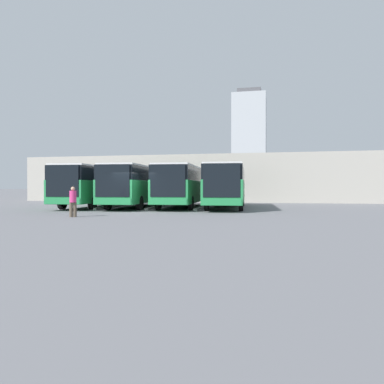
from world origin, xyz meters
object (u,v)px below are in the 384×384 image
bus_0 (227,185)px  bus_3 (97,185)px  bus_1 (183,185)px  pedestrian (73,201)px  bus_2 (138,185)px

bus_0 → bus_3: same height
bus_1 → bus_3: 6.91m
bus_0 → bus_3: bearing=-0.4°
pedestrian → bus_0: bearing=24.0°
bus_1 → bus_2: bearing=7.3°
bus_2 → bus_3: same height
bus_2 → pedestrian: bearing=86.3°
bus_1 → bus_0: bearing=173.0°
bus_2 → pedestrian: size_ratio=7.23×
bus_0 → pedestrian: (6.77, 10.28, -0.90)m
bus_1 → pedestrian: (3.34, 10.44, -0.90)m
bus_0 → bus_2: (6.85, 0.53, 0.00)m
bus_1 → bus_2: (3.43, 0.70, 0.00)m
bus_2 → bus_3: (3.43, 0.15, 0.00)m
bus_3 → pedestrian: size_ratio=7.23×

